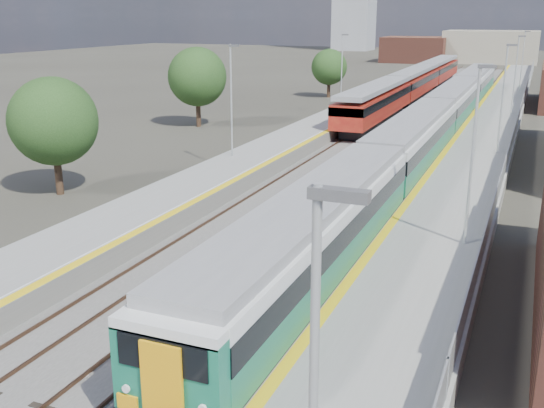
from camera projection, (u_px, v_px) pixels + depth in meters
The scene contains 11 objects.
ground at pixel (421, 141), 54.51m from camera, with size 320.00×320.00×0.00m, color #47443A.
ballast_bed at pixel (401, 134), 57.54m from camera, with size 10.50×155.00×0.06m, color #565451.
tracks at pixel (411, 130), 58.78m from camera, with size 8.96×160.00×0.17m.
platform_right at pixel (489, 134), 54.62m from camera, with size 4.70×155.00×8.52m.
platform_left at pixel (329, 124), 59.88m from camera, with size 4.30×155.00×8.52m.
buildings at pixel (412, 13), 136.54m from camera, with size 72.00×185.50×40.00m.
green_train at pixel (437, 118), 51.39m from camera, with size 2.98×82.94×3.28m.
red_train at pixel (415, 83), 79.06m from camera, with size 3.03×61.31×3.82m.
tree_a at pixel (53, 121), 36.96m from camera, with size 5.16×5.16×6.99m.
tree_b at pixel (197, 77), 60.04m from camera, with size 5.55×5.55×7.52m.
tree_c at pixel (329, 67), 81.88m from camera, with size 4.59×4.59×6.21m.
Camera 1 is at (8.77, -4.60, 10.34)m, focal length 42.00 mm.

